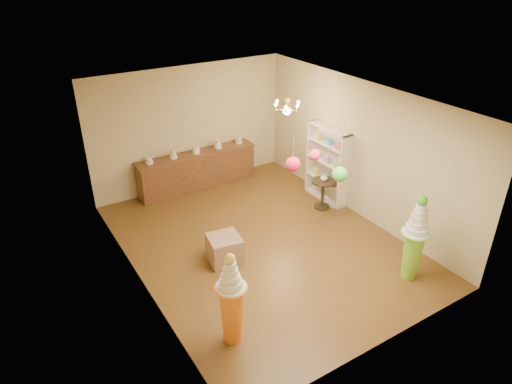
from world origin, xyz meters
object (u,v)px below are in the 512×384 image
pedestal_orange (232,307)px  sideboard (197,170)px  round_table (323,190)px  pedestal_green (414,245)px

pedestal_orange → sideboard: 5.26m
sideboard → round_table: (1.98, -2.48, -0.03)m
pedestal_orange → round_table: bearing=33.1°
sideboard → round_table: sideboard is taller
pedestal_green → pedestal_orange: bearing=173.8°
round_table → sideboard: bearing=128.7°
pedestal_green → sideboard: bearing=107.6°
pedestal_green → sideboard: pedestal_green is taller
pedestal_green → round_table: bearing=84.1°
pedestal_green → sideboard: 5.58m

